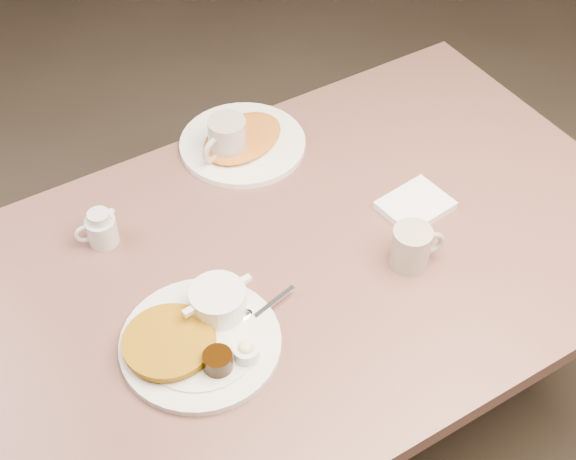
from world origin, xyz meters
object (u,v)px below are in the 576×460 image
coffee_mug_far (227,140)px  creamer_right (101,229)px  diner_table (293,312)px  coffee_mug_near (412,247)px  hash_plate (243,142)px  main_plate (200,333)px

coffee_mug_far → creamer_right: bearing=-164.0°
diner_table → coffee_mug_near: size_ratio=12.74×
coffee_mug_far → hash_plate: 0.06m
diner_table → coffee_mug_far: 0.41m
coffee_mug_near → creamer_right: bearing=143.3°
hash_plate → creamer_right: bearing=-164.0°
coffee_mug_far → main_plate: bearing=-124.0°
creamer_right → coffee_mug_near: bearing=-36.7°
diner_table → coffee_mug_far: (0.04, 0.34, 0.22)m
main_plate → creamer_right: size_ratio=3.88×
diner_table → hash_plate: 0.41m
main_plate → coffee_mug_near: 0.45m
diner_table → creamer_right: 0.44m
diner_table → coffee_mug_near: coffee_mug_near is taller
diner_table → hash_plate: hash_plate is taller
main_plate → hash_plate: (0.33, 0.43, -0.01)m
coffee_mug_near → hash_plate: size_ratio=0.32×
diner_table → creamer_right: bearing=141.0°
main_plate → hash_plate: size_ratio=1.00×
main_plate → coffee_mug_near: coffee_mug_near is taller
main_plate → coffee_mug_far: 0.51m
coffee_mug_near → main_plate: bearing=173.9°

